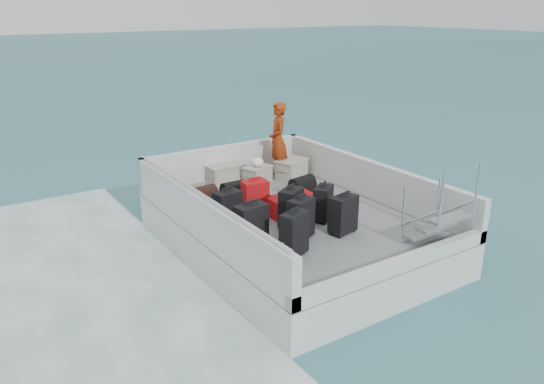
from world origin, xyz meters
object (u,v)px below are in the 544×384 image
Objects in this scene: suitcase_4 at (291,208)px; suitcase_6 at (343,215)px; suitcase_8 at (293,206)px; crate_0 at (187,191)px; suitcase_0 at (294,234)px; passenger at (278,140)px; suitcase_1 at (251,227)px; suitcase_2 at (228,210)px; crate_1 at (222,175)px; crate_3 at (291,169)px; suitcase_5 at (255,198)px; crate_2 at (258,175)px; suitcase_3 at (301,219)px; suitcase_7 at (323,203)px.

suitcase_6 is at bearing -80.09° from suitcase_4.
crate_0 is (-1.21, 1.67, 0.00)m from suitcase_8.
passenger is (1.88, 3.21, 0.45)m from suitcase_0.
suitcase_6 is at bearing -8.20° from suitcase_0.
suitcase_1 reaches higher than crate_0.
suitcase_2 is 2.29m from crate_1.
crate_1 reaches higher than crate_0.
crate_3 reaches higher than suitcase_8.
suitcase_0 is 1.43m from suitcase_2.
suitcase_5 is (0.38, 1.66, -0.03)m from suitcase_0.
crate_0 is at bearing 106.22° from suitcase_6.
suitcase_2 is at bearing -89.42° from crate_0.
crate_1 is at bearing 149.79° from crate_2.
suitcase_4 is (0.87, -0.52, 0.01)m from suitcase_2.
suitcase_1 is 3.11m from crate_2.
suitcase_3 is at bearing -79.32° from suitcase_5.
suitcase_2 is 1.03× the size of suitcase_5.
suitcase_7 is 0.71× the size of suitcase_8.
suitcase_4 is 1.05× the size of suitcase_6.
suitcase_7 is (0.75, 0.39, -0.03)m from suitcase_3.
suitcase_7 is at bearing 10.25° from suitcase_3.
passenger reaches higher than suitcase_7.
crate_0 is 1.63m from crate_2.
suitcase_3 is 0.70m from suitcase_6.
suitcase_2 reaches higher than suitcase_6.
suitcase_4 is at bearing 138.11° from suitcase_7.
crate_1 is 1.35m from passenger.
suitcase_3 is 0.84m from suitcase_7.
suitcase_2 is at bearing -28.39° from passenger.
crate_2 is (1.61, 1.70, -0.15)m from suitcase_2.
suitcase_5 is at bearing -123.10° from crate_2.
suitcase_6 is at bearing -82.96° from crate_1.
suitcase_3 is at bearing -5.60° from passenger.
suitcase_7 reaches higher than crate_2.
crate_1 is 0.96× the size of crate_3.
suitcase_2 reaches higher than crate_3.
suitcase_6 is at bearing 7.31° from passenger.
passenger is (0.57, 0.11, 0.62)m from crate_2.
suitcase_5 is at bearing 75.15° from suitcase_4.
crate_3 reaches higher than crate_1.
suitcase_7 is (1.47, -0.58, -0.01)m from suitcase_2.
suitcase_0 is at bearing -58.81° from suitcase_1.
suitcase_3 reaches higher than crate_3.
crate_1 is at bearing 87.93° from suitcase_5.
suitcase_2 is (0.11, 0.90, -0.04)m from suitcase_1.
crate_3 is (2.06, 2.97, -0.14)m from suitcase_0.
suitcase_8 is (0.52, -0.38, -0.14)m from suitcase_5.
suitcase_8 is 1.60× the size of crate_2.
suitcase_0 is 1.03× the size of suitcase_4.
suitcase_6 reaches higher than suitcase_7.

